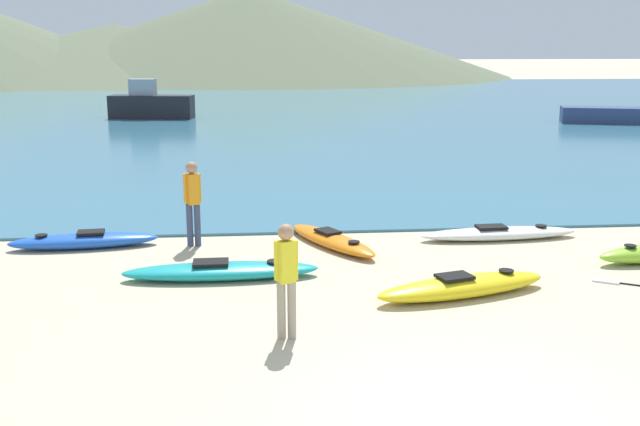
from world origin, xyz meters
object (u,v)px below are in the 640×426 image
Objects in this scene: kayak_on_sand_1 at (462,286)px; kayak_on_sand_2 at (221,271)px; person_near_waterline at (193,198)px; kayak_on_sand_7 at (499,233)px; moored_boat_0 at (151,105)px; moored_boat_1 at (608,115)px; kayak_on_sand_8 at (84,241)px; person_near_foreground at (286,274)px; kayak_on_sand_6 at (332,240)px.

kayak_on_sand_2 is at bearing 161.72° from kayak_on_sand_1.
kayak_on_sand_2 is 2.46m from person_near_waterline.
moored_boat_0 is at bearing 111.35° from kayak_on_sand_7.
kayak_on_sand_1 is 0.64× the size of moored_boat_1.
moored_boat_1 is at bearing 52.23° from kayak_on_sand_2.
moored_boat_1 is (18.81, 24.27, 0.32)m from kayak_on_sand_2.
kayak_on_sand_1 is 5.80m from person_near_waterline.
moored_boat_1 reaches higher than kayak_on_sand_7.
kayak_on_sand_2 is 1.00× the size of kayak_on_sand_7.
kayak_on_sand_1 is 29.59m from moored_boat_1.
moored_boat_1 is (19.42, 22.05, -0.52)m from person_near_waterline.
moored_boat_0 is (-1.97, 26.66, 0.65)m from kayak_on_sand_8.
person_near_waterline is at bearing -81.14° from moored_boat_0.
kayak_on_sand_1 is at bearing -116.98° from kayak_on_sand_7.
person_near_waterline is at bearing 107.76° from person_near_foreground.
person_near_waterline is at bearing 179.52° from kayak_on_sand_7.
moored_boat_0 reaches higher than kayak_on_sand_7.
kayak_on_sand_1 is at bearing 27.66° from person_near_foreground.
moored_boat_0 reaches higher than kayak_on_sand_1.
kayak_on_sand_6 is 0.84× the size of kayak_on_sand_7.
moored_boat_0 reaches higher than kayak_on_sand_6.
kayak_on_sand_2 is 0.70× the size of moored_boat_1.
moored_boat_0 is 0.95× the size of moored_boat_1.
kayak_on_sand_2 is 1.19× the size of kayak_on_sand_6.
kayak_on_sand_2 is at bearing -39.32° from kayak_on_sand_8.
moored_boat_0 reaches higher than person_near_foreground.
kayak_on_sand_6 reaches higher than kayak_on_sand_7.
person_near_foreground is 32.43m from moored_boat_1.
person_near_foreground is 0.35× the size of moored_boat_0.
moored_boat_1 is (14.89, 25.57, 0.30)m from kayak_on_sand_1.
kayak_on_sand_8 is at bearing 126.64° from person_near_foreground.
kayak_on_sand_6 is at bearing -176.46° from kayak_on_sand_7.
moored_boat_0 is (-4.78, 28.96, 0.66)m from kayak_on_sand_2.
kayak_on_sand_1 is 0.68× the size of moored_boat_0.
kayak_on_sand_8 is (-4.96, 0.34, 0.02)m from kayak_on_sand_6.
kayak_on_sand_1 reaches higher than kayak_on_sand_8.
kayak_on_sand_2 is at bearing -159.07° from kayak_on_sand_7.
person_near_waterline reaches higher than person_near_foreground.
person_near_foreground reaches higher than moored_boat_1.
person_near_foreground reaches higher than kayak_on_sand_6.
kayak_on_sand_2 is at bearing -74.62° from person_near_waterline.
person_near_foreground is at bearing -123.30° from moored_boat_1.
kayak_on_sand_6 is at bearing 76.53° from person_near_foreground.
kayak_on_sand_6 is at bearing -5.62° from person_near_waterline.
person_near_foreground is 0.95× the size of person_near_waterline.
kayak_on_sand_8 is at bearing 151.89° from kayak_on_sand_1.
person_near_foreground is at bearing -152.34° from kayak_on_sand_1.
person_near_waterline is 27.05m from moored_boat_0.
moored_boat_0 is at bearing 100.31° from person_near_foreground.
kayak_on_sand_6 is 0.96× the size of kayak_on_sand_8.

